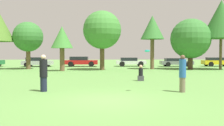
{
  "coord_description": "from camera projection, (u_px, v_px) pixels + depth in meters",
  "views": [
    {
      "loc": [
        0.11,
        -9.58,
        1.86
      ],
      "look_at": [
        0.29,
        3.39,
        1.33
      ],
      "focal_mm": 39.4,
      "sensor_mm": 36.0,
      "label": 1
    }
  ],
  "objects": [
    {
      "name": "frisbee",
      "position": [
        147.0,
        51.0,
        11.52
      ],
      "size": [
        0.24,
        0.24,
        0.11
      ],
      "color": "#19B2D8"
    },
    {
      "name": "parked_car_yellow",
      "position": [
        217.0,
        62.0,
        34.4
      ],
      "size": [
        4.23,
        1.89,
        1.23
      ],
      "rotation": [
        0.0,
        0.0,
        0.01
      ],
      "color": "gold",
      "rests_on": "ground"
    },
    {
      "name": "parked_car_grey",
      "position": [
        176.0,
        62.0,
        34.18
      ],
      "size": [
        4.43,
        1.93,
        1.14
      ],
      "rotation": [
        0.0,
        0.0,
        0.01
      ],
      "color": "slate",
      "rests_on": "ground"
    },
    {
      "name": "tree_3",
      "position": [
        102.0,
        30.0,
        26.69
      ],
      "size": [
        4.16,
        4.16,
        6.45
      ],
      "color": "brown",
      "rests_on": "ground"
    },
    {
      "name": "bystander_sitting",
      "position": [
        141.0,
        74.0,
        16.37
      ],
      "size": [
        0.39,
        0.32,
        1.06
      ],
      "color": "#3F3F47",
      "rests_on": "ground"
    },
    {
      "name": "person_catcher",
      "position": [
        183.0,
        73.0,
        11.59
      ],
      "size": [
        0.32,
        0.32,
        1.77
      ],
      "rotation": [
        0.0,
        0.0,
        3.1
      ],
      "color": "#726651",
      "rests_on": "ground"
    },
    {
      "name": "tree_4",
      "position": [
        152.0,
        28.0,
        28.07
      ],
      "size": [
        2.7,
        2.7,
        6.14
      ],
      "color": "brown",
      "rests_on": "ground"
    },
    {
      "name": "tree_5",
      "position": [
        191.0,
        39.0,
        27.71
      ],
      "size": [
        4.5,
        4.5,
        5.73
      ],
      "color": "#473323",
      "rests_on": "ground"
    },
    {
      "name": "person_thrower",
      "position": [
        44.0,
        73.0,
        11.81
      ],
      "size": [
        0.37,
        0.37,
        1.78
      ],
      "rotation": [
        0.0,
        0.0,
        -0.05
      ],
      "color": "#191E33",
      "rests_on": "ground"
    },
    {
      "name": "ground_plane",
      "position": [
        106.0,
        100.0,
        9.64
      ],
      "size": [
        120.0,
        120.0,
        0.0
      ],
      "primitive_type": "plane",
      "color": "#5B8E42"
    },
    {
      "name": "tree_2",
      "position": [
        62.0,
        38.0,
        25.26
      ],
      "size": [
        2.25,
        2.25,
        4.61
      ],
      "color": "brown",
      "rests_on": "ground"
    },
    {
      "name": "parked_car_silver",
      "position": [
        37.0,
        62.0,
        33.48
      ],
      "size": [
        3.96,
        2.13,
        1.27
      ],
      "rotation": [
        0.0,
        0.0,
        0.01
      ],
      "color": "#B2B2B7",
      "rests_on": "ground"
    },
    {
      "name": "tree_1",
      "position": [
        28.0,
        37.0,
        28.12
      ],
      "size": [
        3.42,
        3.42,
        5.43
      ],
      "color": "brown",
      "rests_on": "ground"
    },
    {
      "name": "parked_car_white",
      "position": [
        130.0,
        62.0,
        34.37
      ],
      "size": [
        4.15,
        1.96,
        1.22
      ],
      "rotation": [
        0.0,
        0.0,
        0.01
      ],
      "color": "silver",
      "rests_on": "ground"
    },
    {
      "name": "parked_car_red",
      "position": [
        81.0,
        61.0,
        33.87
      ],
      "size": [
        4.46,
        1.92,
        1.36
      ],
      "rotation": [
        0.0,
        0.0,
        0.01
      ],
      "color": "red",
      "rests_on": "ground"
    },
    {
      "name": "tree_6",
      "position": [
        221.0,
        19.0,
        27.48
      ],
      "size": [
        4.28,
        4.28,
        7.78
      ],
      "color": "brown",
      "rests_on": "ground"
    }
  ]
}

